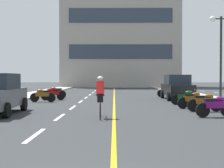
# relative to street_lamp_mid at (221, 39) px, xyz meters

# --- Properties ---
(ground_plane) EXTENTS (140.00, 140.00, 0.00)m
(ground_plane) POSITION_rel_street_lamp_mid_xyz_m (-7.13, 3.72, -4.08)
(ground_plane) COLOR #2D3033
(curb_left) EXTENTS (2.40, 72.00, 0.12)m
(curb_left) POSITION_rel_street_lamp_mid_xyz_m (-14.33, 6.72, -4.02)
(curb_left) COLOR #A8A8A3
(curb_left) RESTS_ON ground
(curb_right) EXTENTS (2.40, 72.00, 0.12)m
(curb_right) POSITION_rel_street_lamp_mid_xyz_m (0.07, 6.72, -4.02)
(curb_right) COLOR #A8A8A3
(curb_right) RESTS_ON ground
(lane_dash_1) EXTENTS (0.14, 2.20, 0.01)m
(lane_dash_1) POSITION_rel_street_lamp_mid_xyz_m (-9.13, -11.28, -4.08)
(lane_dash_1) COLOR silver
(lane_dash_1) RESTS_ON ground
(lane_dash_2) EXTENTS (0.14, 2.20, 0.01)m
(lane_dash_2) POSITION_rel_street_lamp_mid_xyz_m (-9.13, -7.28, -4.08)
(lane_dash_2) COLOR silver
(lane_dash_2) RESTS_ON ground
(lane_dash_3) EXTENTS (0.14, 2.20, 0.01)m
(lane_dash_3) POSITION_rel_street_lamp_mid_xyz_m (-9.13, -3.28, -4.08)
(lane_dash_3) COLOR silver
(lane_dash_3) RESTS_ON ground
(lane_dash_4) EXTENTS (0.14, 2.20, 0.01)m
(lane_dash_4) POSITION_rel_street_lamp_mid_xyz_m (-9.13, 0.72, -4.08)
(lane_dash_4) COLOR silver
(lane_dash_4) RESTS_ON ground
(lane_dash_5) EXTENTS (0.14, 2.20, 0.01)m
(lane_dash_5) POSITION_rel_street_lamp_mid_xyz_m (-9.13, 4.72, -4.08)
(lane_dash_5) COLOR silver
(lane_dash_5) RESTS_ON ground
(lane_dash_6) EXTENTS (0.14, 2.20, 0.01)m
(lane_dash_6) POSITION_rel_street_lamp_mid_xyz_m (-9.13, 8.72, -4.08)
(lane_dash_6) COLOR silver
(lane_dash_6) RESTS_ON ground
(lane_dash_7) EXTENTS (0.14, 2.20, 0.01)m
(lane_dash_7) POSITION_rel_street_lamp_mid_xyz_m (-9.13, 12.72, -4.08)
(lane_dash_7) COLOR silver
(lane_dash_7) RESTS_ON ground
(lane_dash_8) EXTENTS (0.14, 2.20, 0.01)m
(lane_dash_8) POSITION_rel_street_lamp_mid_xyz_m (-9.13, 16.72, -4.08)
(lane_dash_8) COLOR silver
(lane_dash_8) RESTS_ON ground
(lane_dash_9) EXTENTS (0.14, 2.20, 0.01)m
(lane_dash_9) POSITION_rel_street_lamp_mid_xyz_m (-9.13, 20.72, -4.08)
(lane_dash_9) COLOR silver
(lane_dash_9) RESTS_ON ground
(lane_dash_10) EXTENTS (0.14, 2.20, 0.01)m
(lane_dash_10) POSITION_rel_street_lamp_mid_xyz_m (-9.13, 24.72, -4.08)
(lane_dash_10) COLOR silver
(lane_dash_10) RESTS_ON ground
(lane_dash_11) EXTENTS (0.14, 2.20, 0.01)m
(lane_dash_11) POSITION_rel_street_lamp_mid_xyz_m (-9.13, 28.72, -4.08)
(lane_dash_11) COLOR silver
(lane_dash_11) RESTS_ON ground
(centre_line_yellow) EXTENTS (0.12, 66.00, 0.01)m
(centre_line_yellow) POSITION_rel_street_lamp_mid_xyz_m (-6.88, 6.72, -4.08)
(centre_line_yellow) COLOR gold
(centre_line_yellow) RESTS_ON ground
(office_building) EXTENTS (18.92, 8.77, 18.51)m
(office_building) POSITION_rel_street_lamp_mid_xyz_m (-5.91, 32.05, 5.17)
(office_building) COLOR #9E998E
(office_building) RESTS_ON ground
(street_lamp_mid) EXTENTS (1.46, 0.36, 5.46)m
(street_lamp_mid) POSITION_rel_street_lamp_mid_xyz_m (0.00, 0.00, 0.00)
(street_lamp_mid) COLOR black
(street_lamp_mid) RESTS_ON curb_right
(parked_car_mid) EXTENTS (1.94, 4.21, 1.82)m
(parked_car_mid) POSITION_rel_street_lamp_mid_xyz_m (-2.28, 2.64, -3.17)
(parked_car_mid) COLOR black
(parked_car_mid) RESTS_ON ground
(motorcycle_4) EXTENTS (1.69, 0.61, 0.92)m
(motorcycle_4) POSITION_rel_street_lamp_mid_xyz_m (-2.69, -7.25, -3.61)
(motorcycle_4) COLOR black
(motorcycle_4) RESTS_ON ground
(motorcycle_5) EXTENTS (1.70, 0.60, 0.92)m
(motorcycle_5) POSITION_rel_street_lamp_mid_xyz_m (-2.53, -5.23, -3.61)
(motorcycle_5) COLOR black
(motorcycle_5) RESTS_ON ground
(motorcycle_6) EXTENTS (1.68, 0.65, 0.92)m
(motorcycle_6) POSITION_rel_street_lamp_mid_xyz_m (-2.72, -3.68, -3.61)
(motorcycle_6) COLOR black
(motorcycle_6) RESTS_ON ground
(motorcycle_7) EXTENTS (1.68, 0.64, 0.92)m
(motorcycle_7) POSITION_rel_street_lamp_mid_xyz_m (-2.65, -1.70, -3.61)
(motorcycle_7) COLOR black
(motorcycle_7) RESTS_ON ground
(motorcycle_8) EXTENTS (1.70, 0.60, 0.92)m
(motorcycle_8) POSITION_rel_street_lamp_mid_xyz_m (-11.60, 0.32, -3.61)
(motorcycle_8) COLOR black
(motorcycle_8) RESTS_ON ground
(motorcycle_9) EXTENTS (1.70, 0.60, 0.92)m
(motorcycle_9) POSITION_rel_street_lamp_mid_xyz_m (-11.27, 2.01, -3.61)
(motorcycle_9) COLOR black
(motorcycle_9) RESTS_ON ground
(motorcycle_10) EXTENTS (1.68, 0.66, 0.92)m
(motorcycle_10) POSITION_rel_street_lamp_mid_xyz_m (-11.48, 4.18, -3.61)
(motorcycle_10) COLOR black
(motorcycle_10) RESTS_ON ground
(motorcycle_11) EXTENTS (1.69, 0.62, 0.92)m
(motorcycle_11) POSITION_rel_street_lamp_mid_xyz_m (-2.49, 5.62, -3.61)
(motorcycle_11) COLOR black
(motorcycle_11) RESTS_ON ground
(cyclist_rider) EXTENTS (0.42, 1.77, 1.71)m
(cyclist_rider) POSITION_rel_street_lamp_mid_xyz_m (-7.45, -7.49, -3.19)
(cyclist_rider) COLOR black
(cyclist_rider) RESTS_ON ground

